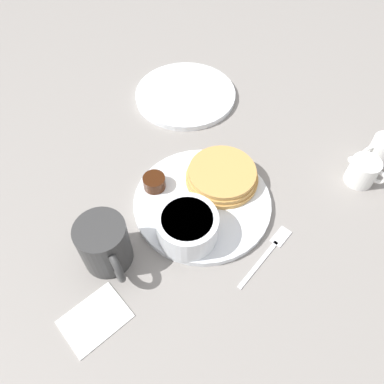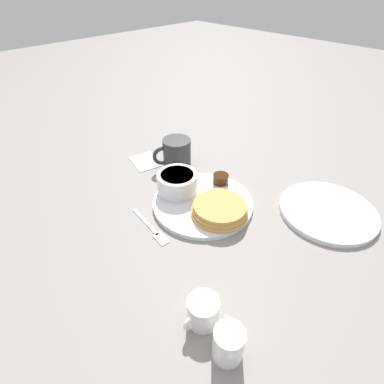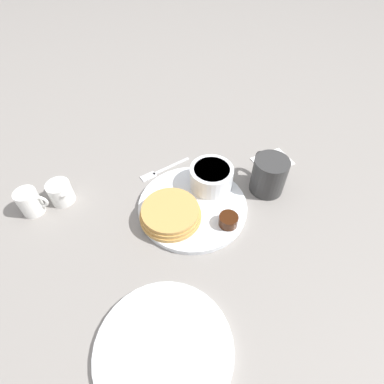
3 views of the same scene
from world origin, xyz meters
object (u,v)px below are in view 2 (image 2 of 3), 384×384
(plate, at_px, (203,203))
(creamer_pitcher_near, at_px, (203,311))
(bowl, at_px, (177,182))
(fork, at_px, (153,230))
(coffee_mug, at_px, (176,154))
(creamer_pitcher_far, at_px, (228,343))

(plate, relative_size, creamer_pitcher_near, 3.21)
(creamer_pitcher_near, bearing_deg, plate, -46.18)
(bowl, xyz_separation_m, fork, (-0.06, 0.12, -0.04))
(plate, height_order, coffee_mug, coffee_mug)
(creamer_pitcher_near, bearing_deg, fork, -18.15)
(plate, relative_size, creamer_pitcher_far, 3.86)
(coffee_mug, height_order, creamer_pitcher_near, coffee_mug)
(plate, height_order, creamer_pitcher_near, creamer_pitcher_near)
(plate, xyz_separation_m, creamer_pitcher_near, (-0.20, 0.21, 0.02))
(fork, bearing_deg, coffee_mug, -53.67)
(creamer_pitcher_near, bearing_deg, bowl, -35.45)
(coffee_mug, height_order, creamer_pitcher_far, coffee_mug)
(plate, distance_m, creamer_pitcher_near, 0.29)
(bowl, relative_size, coffee_mug, 0.95)
(coffee_mug, height_order, fork, coffee_mug)
(creamer_pitcher_near, xyz_separation_m, fork, (0.22, -0.07, -0.02))
(creamer_pitcher_near, height_order, creamer_pitcher_far, creamer_pitcher_far)
(coffee_mug, relative_size, creamer_pitcher_near, 1.39)
(coffee_mug, distance_m, creamer_pitcher_far, 0.52)
(fork, bearing_deg, plate, -96.50)
(creamer_pitcher_far, bearing_deg, fork, -16.57)
(creamer_pitcher_far, bearing_deg, creamer_pitcher_near, -10.82)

